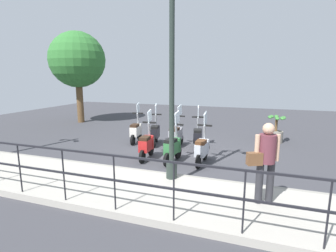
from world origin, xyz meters
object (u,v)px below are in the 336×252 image
(lamp_post_near, at_px, (172,91))
(scooter_near_2, at_px, (147,144))
(pedestrian_with_bag, at_px, (266,157))
(scooter_far_3, at_px, (136,131))
(tree_large, at_px, (77,60))
(scooter_far_1, at_px, (176,135))
(scooter_near_1, at_px, (173,147))
(scooter_near_0, at_px, (202,148))
(scooter_far_2, at_px, (155,132))
(scooter_far_0, at_px, (198,136))
(potted_palm, at_px, (276,131))

(lamp_post_near, xyz_separation_m, scooter_near_2, (1.56, 1.35, -1.77))
(pedestrian_with_bag, height_order, scooter_far_3, pedestrian_with_bag)
(tree_large, distance_m, scooter_far_1, 7.99)
(lamp_post_near, xyz_separation_m, scooter_near_1, (1.54, 0.48, -1.77))
(lamp_post_near, bearing_deg, scooter_near_0, -13.16)
(lamp_post_near, distance_m, pedestrian_with_bag, 2.47)
(scooter_near_1, height_order, scooter_far_3, same)
(scooter_far_2, distance_m, scooter_far_3, 0.84)
(scooter_far_3, bearing_deg, lamp_post_near, -150.19)
(pedestrian_with_bag, bearing_deg, scooter_near_1, 25.46)
(scooter_near_1, relative_size, scooter_far_1, 1.00)
(scooter_far_2, bearing_deg, scooter_near_2, 177.28)
(tree_large, distance_m, scooter_far_2, 7.24)
(scooter_far_0, height_order, scooter_far_3, same)
(pedestrian_with_bag, relative_size, scooter_far_3, 1.03)
(pedestrian_with_bag, xyz_separation_m, tree_large, (7.04, 9.66, 2.34))
(scooter_far_0, height_order, scooter_far_2, same)
(lamp_post_near, distance_m, scooter_near_1, 2.40)
(tree_large, bearing_deg, scooter_far_2, -118.56)
(pedestrian_with_bag, bearing_deg, scooter_far_3, 25.20)
(lamp_post_near, xyz_separation_m, pedestrian_with_bag, (-0.60, -2.09, -1.18))
(pedestrian_with_bag, relative_size, scooter_near_0, 1.03)
(pedestrian_with_bag, distance_m, potted_palm, 5.84)
(lamp_post_near, relative_size, tree_large, 0.95)
(potted_palm, height_order, scooter_far_2, scooter_far_2)
(pedestrian_with_bag, xyz_separation_m, scooter_near_0, (2.27, 1.70, -0.60))
(tree_large, xyz_separation_m, potted_palm, (-1.26, -10.16, -2.98))
(lamp_post_near, distance_m, scooter_far_3, 4.58)
(scooter_near_2, bearing_deg, pedestrian_with_bag, -126.45)
(scooter_near_2, bearing_deg, scooter_far_0, -42.46)
(scooter_near_2, xyz_separation_m, scooter_far_1, (1.62, -0.46, 0.00))
(lamp_post_near, xyz_separation_m, scooter_far_1, (3.18, 0.89, -1.77))
(scooter_near_2, bearing_deg, scooter_far_1, -20.21)
(lamp_post_near, height_order, scooter_near_2, lamp_post_near)
(potted_palm, xyz_separation_m, scooter_near_1, (-3.65, 3.07, 0.04))
(scooter_near_1, xyz_separation_m, scooter_far_0, (1.64, -0.39, 0.00))
(scooter_far_0, height_order, scooter_far_1, same)
(lamp_post_near, bearing_deg, scooter_far_1, 15.69)
(pedestrian_with_bag, distance_m, scooter_far_3, 6.14)
(scooter_near_2, height_order, scooter_far_0, same)
(scooter_near_0, bearing_deg, lamp_post_near, 168.78)
(scooter_far_2, bearing_deg, scooter_far_1, -112.80)
(scooter_near_0, relative_size, scooter_far_2, 1.00)
(potted_palm, relative_size, scooter_near_1, 0.69)
(scooter_far_2, xyz_separation_m, scooter_far_3, (0.05, 0.83, 0.00))
(scooter_far_2, bearing_deg, lamp_post_near, -167.78)
(tree_large, distance_m, scooter_far_3, 6.56)
(potted_palm, height_order, scooter_far_0, scooter_far_0)
(scooter_far_3, bearing_deg, tree_large, 49.93)
(lamp_post_near, height_order, scooter_near_0, lamp_post_near)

